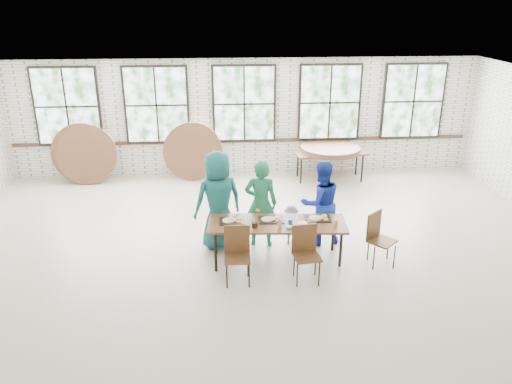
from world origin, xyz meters
TOP-DOWN VIEW (x-y plane):
  - room at (0.00, 4.44)m, footprint 12.00×12.00m
  - dining_table at (0.32, -0.30)m, footprint 2.45×0.98m
  - chair_near_left at (-0.41, -0.89)m, footprint 0.43×0.41m
  - chair_near_right at (0.72, -0.94)m, footprint 0.47×0.46m
  - chair_spare at (2.06, -0.51)m, footprint 0.58×0.58m
  - adult_teal at (-0.70, 0.35)m, footprint 1.05×0.86m
  - adult_green at (0.09, 0.35)m, footprint 0.67×0.50m
  - toddler at (0.66, 0.35)m, footprint 0.50×0.29m
  - adult_blue at (1.21, 0.35)m, footprint 0.89×0.75m
  - storage_table at (2.15, 3.85)m, footprint 1.87×0.93m
  - tabletop_clutter at (0.38, -0.34)m, footprint 2.03×0.61m
  - round_tops_stacked at (2.15, 3.85)m, footprint 1.50×1.50m
  - round_tops_leaning at (-3.14, 4.11)m, footprint 4.29×0.48m

SIDE VIEW (x-z plane):
  - toddler at x=0.66m, z-range 0.00..0.77m
  - chair_near_left at x=-0.41m, z-range 0.08..1.03m
  - chair_near_right at x=0.72m, z-range 0.08..1.03m
  - chair_spare at x=2.06m, z-range 0.08..1.03m
  - storage_table at x=2.15m, z-range 0.32..1.06m
  - dining_table at x=0.32m, z-range 0.32..1.06m
  - round_tops_leaning at x=-3.14m, z-range -0.01..1.48m
  - tabletop_clutter at x=0.38m, z-range 0.71..0.82m
  - round_tops_stacked at x=2.15m, z-range 0.74..0.87m
  - adult_blue at x=1.21m, z-range 0.00..1.62m
  - adult_green at x=0.09m, z-range 0.00..1.67m
  - adult_teal at x=-0.70m, z-range 0.00..1.86m
  - room at x=0.00m, z-range -4.17..7.83m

